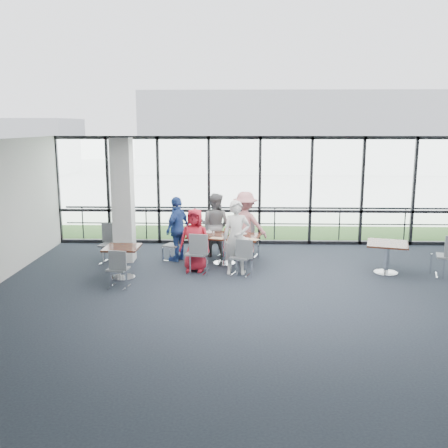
{
  "coord_description": "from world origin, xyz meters",
  "views": [
    {
      "loc": [
        -0.65,
        -9.62,
        3.49
      ],
      "look_at": [
        -0.98,
        2.47,
        1.1
      ],
      "focal_mm": 40.0,
      "sensor_mm": 36.0,
      "label": 1
    }
  ],
  "objects_px": {
    "main_table": "(224,240)",
    "chair_main_nr": "(241,257)",
    "chair_main_nl": "(197,253)",
    "chair_spare_lb": "(110,245)",
    "diner_near_right": "(236,238)",
    "chair_spare_la": "(118,269)",
    "chair_main_fl": "(215,237)",
    "chair_main_fr": "(249,239)",
    "chair_main_end": "(173,245)",
    "structural_column": "(123,200)",
    "diner_far_right": "(245,225)",
    "diner_near_left": "(195,240)",
    "diner_far_left": "(215,225)",
    "diner_end": "(178,229)",
    "side_table_left": "(122,252)",
    "chair_spare_r": "(448,256)",
    "side_table_right": "(387,247)"
  },
  "relations": [
    {
      "from": "side_table_left",
      "to": "chair_main_nl",
      "type": "xyz_separation_m",
      "value": [
        1.7,
        0.45,
        -0.13
      ]
    },
    {
      "from": "structural_column",
      "to": "chair_main_fr",
      "type": "xyz_separation_m",
      "value": [
        3.26,
        0.54,
        -1.12
      ]
    },
    {
      "from": "chair_main_fl",
      "to": "chair_spare_lb",
      "type": "distance_m",
      "value": 2.83
    },
    {
      "from": "main_table",
      "to": "chair_spare_lb",
      "type": "distance_m",
      "value": 2.93
    },
    {
      "from": "chair_main_fl",
      "to": "diner_far_left",
      "type": "bearing_deg",
      "value": 115.84
    },
    {
      "from": "diner_far_right",
      "to": "chair_main_nr",
      "type": "xyz_separation_m",
      "value": [
        -0.12,
        -1.59,
        -0.45
      ]
    },
    {
      "from": "main_table",
      "to": "chair_main_nr",
      "type": "distance_m",
      "value": 1.09
    },
    {
      "from": "diner_near_right",
      "to": "chair_main_fr",
      "type": "relative_size",
      "value": 1.85
    },
    {
      "from": "chair_main_fr",
      "to": "chair_main_end",
      "type": "relative_size",
      "value": 1.17
    },
    {
      "from": "diner_near_left",
      "to": "diner_far_right",
      "type": "bearing_deg",
      "value": 54.8
    },
    {
      "from": "side_table_left",
      "to": "diner_near_left",
      "type": "distance_m",
      "value": 1.76
    },
    {
      "from": "chair_spare_lb",
      "to": "side_table_left",
      "type": "bearing_deg",
      "value": 125.93
    },
    {
      "from": "chair_main_fl",
      "to": "chair_spare_r",
      "type": "distance_m",
      "value": 5.89
    },
    {
      "from": "chair_main_fl",
      "to": "chair_spare_lb",
      "type": "bearing_deg",
      "value": 41.7
    },
    {
      "from": "chair_main_fl",
      "to": "chair_main_fr",
      "type": "height_order",
      "value": "chair_main_fr"
    },
    {
      "from": "chair_main_nr",
      "to": "diner_near_left",
      "type": "bearing_deg",
      "value": -176.17
    },
    {
      "from": "diner_near_right",
      "to": "chair_spare_la",
      "type": "distance_m",
      "value": 2.84
    },
    {
      "from": "diner_end",
      "to": "side_table_right",
      "type": "bearing_deg",
      "value": 103.65
    },
    {
      "from": "structural_column",
      "to": "diner_far_right",
      "type": "xyz_separation_m",
      "value": [
        3.16,
        0.38,
        -0.71
      ]
    },
    {
      "from": "side_table_left",
      "to": "chair_main_fr",
      "type": "height_order",
      "value": "chair_main_fr"
    },
    {
      "from": "chair_spare_lb",
      "to": "chair_spare_la",
      "type": "bearing_deg",
      "value": 119.18
    },
    {
      "from": "diner_far_right",
      "to": "chair_spare_la",
      "type": "relative_size",
      "value": 2.1
    },
    {
      "from": "main_table",
      "to": "chair_spare_la",
      "type": "xyz_separation_m",
      "value": [
        -2.26,
        -2.0,
        -0.19
      ]
    },
    {
      "from": "diner_end",
      "to": "chair_main_fr",
      "type": "xyz_separation_m",
      "value": [
        1.87,
        0.48,
        -0.37
      ]
    },
    {
      "from": "side_table_left",
      "to": "diner_near_right",
      "type": "distance_m",
      "value": 2.68
    },
    {
      "from": "chair_main_end",
      "to": "chair_spare_r",
      "type": "bearing_deg",
      "value": 103.69
    },
    {
      "from": "main_table",
      "to": "chair_main_fl",
      "type": "bearing_deg",
      "value": 118.09
    },
    {
      "from": "chair_main_fr",
      "to": "chair_main_nl",
      "type": "bearing_deg",
      "value": 67.27
    },
    {
      "from": "structural_column",
      "to": "chair_spare_lb",
      "type": "distance_m",
      "value": 1.18
    },
    {
      "from": "diner_end",
      "to": "chair_spare_lb",
      "type": "xyz_separation_m",
      "value": [
        -1.7,
        -0.35,
        -0.35
      ]
    },
    {
      "from": "structural_column",
      "to": "side_table_right",
      "type": "distance_m",
      "value": 6.67
    },
    {
      "from": "side_table_right",
      "to": "chair_spare_lb",
      "type": "height_order",
      "value": "chair_spare_lb"
    },
    {
      "from": "side_table_right",
      "to": "chair_main_nr",
      "type": "bearing_deg",
      "value": -176.16
    },
    {
      "from": "chair_spare_lb",
      "to": "diner_far_right",
      "type": "bearing_deg",
      "value": -158.95
    },
    {
      "from": "main_table",
      "to": "diner_far_left",
      "type": "relative_size",
      "value": 1.13
    },
    {
      "from": "diner_near_left",
      "to": "chair_spare_r",
      "type": "relative_size",
      "value": 1.55
    },
    {
      "from": "side_table_left",
      "to": "diner_end",
      "type": "relative_size",
      "value": 0.47
    },
    {
      "from": "chair_spare_la",
      "to": "diner_near_right",
      "type": "bearing_deg",
      "value": 35.11
    },
    {
      "from": "chair_main_fr",
      "to": "chair_spare_la",
      "type": "bearing_deg",
      "value": 58.97
    },
    {
      "from": "diner_end",
      "to": "chair_spare_la",
      "type": "bearing_deg",
      "value": 0.95
    },
    {
      "from": "diner_near_left",
      "to": "diner_far_right",
      "type": "distance_m",
      "value": 1.77
    },
    {
      "from": "diner_near_left",
      "to": "diner_far_left",
      "type": "bearing_deg",
      "value": 82.62
    },
    {
      "from": "chair_main_nr",
      "to": "chair_main_end",
      "type": "bearing_deg",
      "value": 164.98
    },
    {
      "from": "side_table_left",
      "to": "diner_end",
      "type": "bearing_deg",
      "value": 55.42
    },
    {
      "from": "diner_near_left",
      "to": "chair_main_fr",
      "type": "bearing_deg",
      "value": 55.98
    },
    {
      "from": "diner_far_left",
      "to": "chair_spare_lb",
      "type": "distance_m",
      "value": 2.8
    },
    {
      "from": "diner_far_left",
      "to": "chair_spare_lb",
      "type": "bearing_deg",
      "value": 37.37
    },
    {
      "from": "chair_main_nl",
      "to": "chair_spare_lb",
      "type": "height_order",
      "value": "chair_spare_lb"
    },
    {
      "from": "side_table_right",
      "to": "chair_spare_la",
      "type": "relative_size",
      "value": 1.34
    },
    {
      "from": "diner_near_right",
      "to": "chair_main_fl",
      "type": "bearing_deg",
      "value": 108.02
    }
  ]
}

